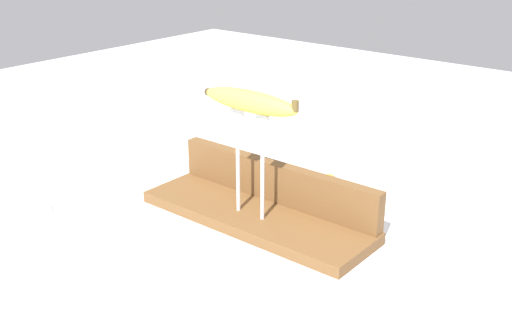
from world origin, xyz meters
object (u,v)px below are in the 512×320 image
Objects in this scene: banana_raised_center at (250,101)px; banana_chunk_near at (328,186)px; fork_stand_center at (250,155)px; fork_fallen_far at (287,147)px; fork_fallen_near at (45,199)px.

banana_raised_center reaches higher than banana_chunk_near.
fork_fallen_far is (-0.19, 0.37, -0.13)m from fork_stand_center.
fork_stand_center reaches higher than fork_fallen_near.
banana_raised_center is 1.18× the size of fork_fallen_far.
fork_fallen_near is 0.90× the size of fork_fallen_far.
fork_fallen_far is 0.28m from banana_chunk_near.
banana_raised_center is at bearing -62.51° from fork_fallen_far.
fork_fallen_near is (-0.38, -0.18, -0.13)m from fork_stand_center.
fork_stand_center is 0.43m from fork_fallen_far.
fork_stand_center reaches higher than fork_fallen_far.
banana_raised_center is at bearing -100.69° from banana_chunk_near.
banana_raised_center is 0.48m from fork_fallen_near.
banana_chunk_near reaches higher than fork_fallen_far.
banana_chunk_near is (0.42, 0.37, 0.02)m from fork_fallen_near.
fork_fallen_far is at bearing 70.84° from fork_fallen_near.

